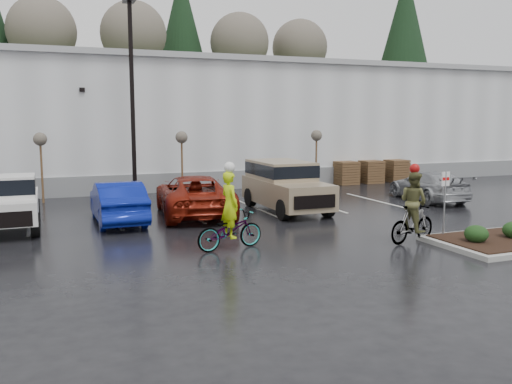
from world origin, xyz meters
name	(u,v)px	position (x,y,z in m)	size (l,w,h in m)	color
ground	(342,252)	(0.00, 0.00, 0.00)	(120.00, 120.00, 0.00)	black
warehouse	(171,121)	(0.00, 21.99, 3.65)	(60.50, 15.50, 7.20)	silver
wooded_ridge	(122,126)	(0.00, 45.00, 3.00)	(80.00, 25.00, 6.00)	#27411B
lamppost	(132,77)	(-4.00, 12.00, 5.69)	(0.50, 1.00, 9.22)	black
sapling_west	(40,143)	(-8.00, 13.00, 2.73)	(0.60, 0.60, 3.20)	#543521
sapling_mid	(182,141)	(-1.50, 13.00, 2.73)	(0.60, 0.60, 3.20)	#543521
sapling_east	(316,139)	(6.00, 13.00, 2.73)	(0.60, 0.60, 3.20)	#543521
pallet_stack_a	(346,173)	(8.50, 14.00, 0.68)	(1.20, 1.20, 1.35)	#543521
pallet_stack_b	(371,172)	(10.20, 14.00, 0.68)	(1.20, 1.20, 1.35)	#543521
pallet_stack_c	(396,171)	(12.00, 14.00, 0.68)	(1.20, 1.20, 1.35)	#543521
shrub_a	(476,234)	(4.00, -1.00, 0.41)	(0.70, 0.70, 0.52)	black
fire_lane_sign	(445,196)	(3.80, 0.20, 1.41)	(0.30, 0.05, 2.20)	gray
pickup_white	(7,201)	(-9.17, 7.21, 0.98)	(2.10, 5.20, 1.96)	silver
car_blue	(118,202)	(-5.43, 6.93, 0.77)	(1.63, 4.68, 1.54)	#0D1C8F
car_red	(194,195)	(-2.41, 7.40, 0.80)	(2.66, 5.76, 1.60)	maroon
suv_tan	(286,187)	(1.40, 6.90, 1.03)	(2.20, 5.10, 2.06)	gray
car_far_silver	(428,186)	(8.84, 7.15, 0.70)	(1.95, 4.79, 1.39)	#A1A4A9
cyclist_hivis	(230,223)	(-2.92, 1.50, 0.79)	(2.24, 1.14, 2.59)	#3F3F44
cyclist_olive	(413,214)	(2.64, 0.25, 0.89)	(1.97, 1.01, 2.46)	#3F3F44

